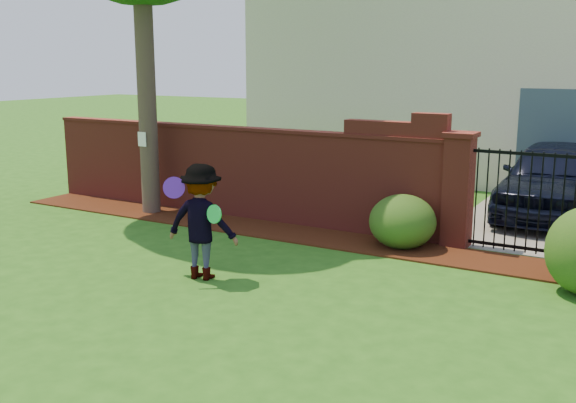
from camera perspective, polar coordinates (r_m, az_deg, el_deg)
The scene contains 13 objects.
ground at distance 8.87m, azimuth -8.65°, elevation -7.83°, with size 80.00×80.00×0.01m, color #265A16.
mulch_bed at distance 11.99m, azimuth -2.28°, elevation -2.36°, with size 11.10×1.08×0.03m, color black.
brick_wall at distance 12.92m, azimuth -4.73°, elevation 2.77°, with size 8.70×0.31×2.16m.
pillar_left at distance 11.06m, azimuth 14.44°, elevation 1.03°, with size 0.50×0.50×1.88m.
iron_gate at distance 10.84m, azimuth 20.00°, elevation -0.07°, with size 1.78×0.03×1.60m.
driveway at distance 14.89m, azimuth 22.53°, elevation -0.49°, with size 3.20×8.00×0.01m, color gray.
house at distance 18.97m, azimuth 17.37°, elevation 11.97°, with size 12.40×6.40×6.30m.
car at distance 13.66m, azimuth 21.76°, elevation 1.68°, with size 1.76×4.37×1.49m, color black.
paper_notice at distance 13.22m, azimuth -12.45°, elevation 5.25°, with size 0.20×0.01×0.28m, color white.
shrub_left at distance 10.87m, azimuth 9.82°, elevation -1.72°, with size 1.08×1.08×0.89m, color #1D4915.
man at distance 9.21m, azimuth -7.55°, elevation -1.78°, with size 1.04×0.60×1.62m, color gray.
frisbee_purple at distance 9.01m, azimuth -9.78°, elevation 1.18°, with size 0.29×0.29×0.03m, color #5D1DB5.
frisbee_green at distance 8.90m, azimuth -6.37°, elevation -1.08°, with size 0.25×0.25×0.02m, color #1BCF4D.
Camera 1 is at (5.26, -6.49, 2.97)m, focal length 41.35 mm.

